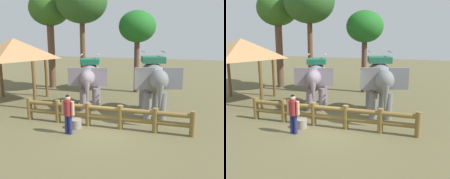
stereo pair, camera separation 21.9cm
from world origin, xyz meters
TOP-DOWN VIEW (x-y plane):
  - ground_plane at (0.00, 0.00)m, footprint 60.00×60.00m
  - log_fence at (-0.00, 0.13)m, footprint 7.71×0.52m
  - elephant_near_left at (-1.61, 2.93)m, footprint 2.22×3.49m
  - elephant_center at (1.86, 2.44)m, footprint 2.48×3.82m
  - tourist_woman_in_black at (-1.17, -1.01)m, footprint 0.58×0.37m
  - thatched_shelter at (-6.12, 2.82)m, footprint 4.73×4.73m
  - tree_far_left at (-6.14, 7.38)m, footprint 2.92×2.92m
  - tree_back_center at (-3.33, 6.42)m, footprint 3.33×3.33m
  - tree_far_right at (0.17, 7.38)m, footprint 2.46×2.46m
  - feed_bucket at (-1.14, -0.32)m, footprint 0.49×0.49m

SIDE VIEW (x-z plane):
  - ground_plane at x=0.00m, z-range 0.00..0.00m
  - feed_bucket at x=-1.14m, z-range 0.00..0.39m
  - log_fence at x=0.00m, z-range 0.08..1.13m
  - tourist_woman_in_black at x=-1.17m, z-range 0.13..1.79m
  - elephant_near_left at x=-1.61m, z-range 0.18..3.10m
  - elephant_center at x=1.86m, z-range 0.20..3.39m
  - thatched_shelter at x=-6.12m, z-range 1.26..5.00m
  - tree_far_right at x=0.17m, z-range 1.60..7.07m
  - tree_far_left at x=-6.14m, z-range 2.05..9.01m
  - tree_back_center at x=-3.33m, z-range 2.24..9.66m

